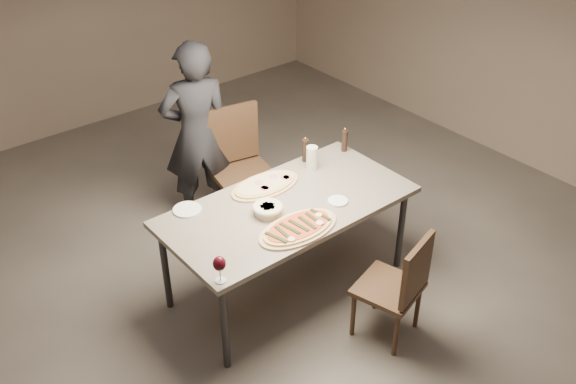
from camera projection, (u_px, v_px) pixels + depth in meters
room at (288, 121)px, 4.16m from camera, size 7.00×7.00×7.00m
dining_table at (288, 210)px, 4.55m from camera, size 1.80×0.90×0.75m
zucchini_pizza at (299, 228)px, 4.25m from camera, size 0.61×0.34×0.05m
ham_pizza at (265, 185)px, 4.70m from camera, size 0.57×0.31×0.04m
bread_basket at (268, 209)px, 4.39m from camera, size 0.21×0.21×0.08m
oil_dish at (338, 201)px, 4.53m from camera, size 0.14×0.14×0.02m
pepper_mill_left at (305, 150)px, 4.96m from camera, size 0.05×0.05×0.21m
pepper_mill_right at (345, 140)px, 5.10m from camera, size 0.05×0.05×0.21m
carafe at (312, 158)px, 4.88m from camera, size 0.09×0.09×0.18m
wine_glass at (219, 264)px, 3.76m from camera, size 0.08×0.08×0.18m
side_plate at (187, 210)px, 4.45m from camera, size 0.20×0.20×0.01m
chair_near at (400, 283)px, 4.23m from camera, size 0.49×0.49×0.84m
chair_far at (239, 160)px, 5.38m from camera, size 0.57×0.57×1.02m
diner at (197, 134)px, 5.27m from camera, size 0.68×0.56×1.61m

